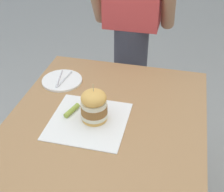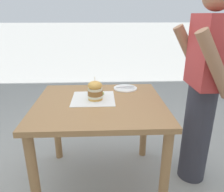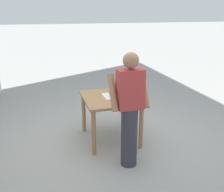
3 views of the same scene
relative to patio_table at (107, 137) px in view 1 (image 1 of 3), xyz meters
The scene contains 6 objects.
patio_table is the anchor object (origin of this frame).
serving_paper 0.16m from the patio_table, 144.95° to the right, with size 0.35×0.35×0.00m, color white.
sandwich 0.22m from the patio_table, 146.24° to the right, with size 0.13×0.13×0.19m.
pickle_spear 0.23m from the patio_table, behind, with size 0.02×0.02×0.10m, color #8EA83D.
side_plate_with_forks 0.42m from the patio_table, 142.82° to the left, with size 0.22×0.22×0.02m.
diner_across_table 0.88m from the patio_table, 93.03° to the left, with size 0.55×0.35×1.69m.
Camera 1 is at (0.29, -1.10, 1.72)m, focal length 50.00 mm.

